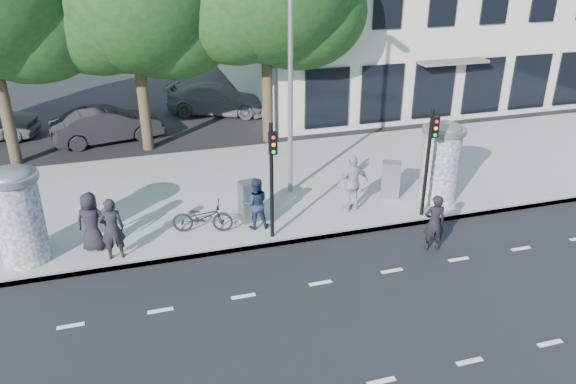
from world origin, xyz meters
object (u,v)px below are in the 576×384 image
object	(u,v)px
street_lamp	(291,53)
man_road	(434,223)
ped_e	(353,183)
car_right	(218,99)
traffic_pole_near	(272,170)
traffic_pole_far	(429,152)
cabinet_left	(250,201)
cabinet_right	(391,180)
ped_b	(112,229)
ped_a	(91,222)
bicycle	(202,217)
car_mid	(107,125)
ad_column_right	(441,160)
ped_c	(256,203)
ad_column_left	(18,213)

from	to	relation	value
street_lamp	man_road	world-z (taller)	street_lamp
ped_e	car_right	bearing A→B (deg)	-87.42
traffic_pole_near	ped_e	xyz separation A→B (m)	(2.82, 0.96, -1.16)
traffic_pole_far	cabinet_left	world-z (taller)	traffic_pole_far
cabinet_right	traffic_pole_near	bearing A→B (deg)	-136.24
ped_b	street_lamp	bearing A→B (deg)	-156.48
ped_b	car_right	size ratio (longest dim) A/B	0.35
ped_a	ped_b	distance (m)	0.83
bicycle	cabinet_left	xyz separation A→B (m)	(1.49, 0.30, 0.17)
cabinet_right	car_mid	xyz separation A→B (m)	(-8.87, 8.79, -0.02)
cabinet_left	car_right	xyz separation A→B (m)	(1.13, 11.85, -0.06)
traffic_pole_far	car_mid	xyz separation A→B (m)	(-9.25, 10.32, -1.49)
ped_b	man_road	world-z (taller)	ped_b
cabinet_right	man_road	bearing A→B (deg)	-69.84
ped_a	car_right	world-z (taller)	ped_a
traffic_pole_far	cabinet_left	size ratio (longest dim) A/B	2.68
ped_b	car_mid	xyz separation A→B (m)	(-0.11, 10.19, -0.28)
ped_a	cabinet_right	bearing A→B (deg)	-155.30
cabinet_left	car_mid	bearing A→B (deg)	102.08
street_lamp	bicycle	world-z (taller)	street_lamp
ped_b	car_mid	world-z (taller)	ped_b
cabinet_right	ped_b	bearing A→B (deg)	-146.29
ad_column_right	ped_e	distance (m)	3.01
cabinet_right	car_right	world-z (taller)	car_right
ped_c	ad_column_left	bearing A→B (deg)	6.72
ped_c	bicycle	xyz separation A→B (m)	(-1.54, 0.20, -0.32)
car_mid	cabinet_right	bearing A→B (deg)	-146.06
ped_b	car_right	distance (m)	13.91
ad_column_left	cabinet_left	distance (m)	6.29
ped_b	car_right	xyz separation A→B (m)	(5.10, 12.94, -0.30)
traffic_pole_near	cabinet_right	distance (m)	4.90
ad_column_right	bicycle	distance (m)	7.72
ad_column_right	cabinet_left	size ratio (longest dim) A/B	2.09
ad_column_right	bicycle	world-z (taller)	ad_column_right
ped_e	ped_b	bearing A→B (deg)	-0.49
traffic_pole_far	car_mid	size ratio (longest dim) A/B	0.76
ad_column_right	street_lamp	size ratio (longest dim) A/B	0.33
cabinet_left	ad_column_right	bearing A→B (deg)	-14.97
ped_b	bicycle	size ratio (longest dim) A/B	1.00
ped_a	man_road	distance (m)	9.37
traffic_pole_far	street_lamp	world-z (taller)	street_lamp
ped_e	cabinet_right	bearing A→B (deg)	-167.46
car_right	cabinet_right	bearing A→B (deg)	-138.11
man_road	ped_b	bearing A→B (deg)	-0.63
cabinet_right	car_mid	bearing A→B (deg)	159.87
man_road	car_right	size ratio (longest dim) A/B	0.33
traffic_pole_near	cabinet_left	bearing A→B (deg)	106.94
car_right	traffic_pole_far	bearing A→B (deg)	-138.53
ad_column_left	traffic_pole_far	xyz separation A→B (m)	(11.40, -0.71, 0.69)
ped_b	ped_c	distance (m)	4.06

